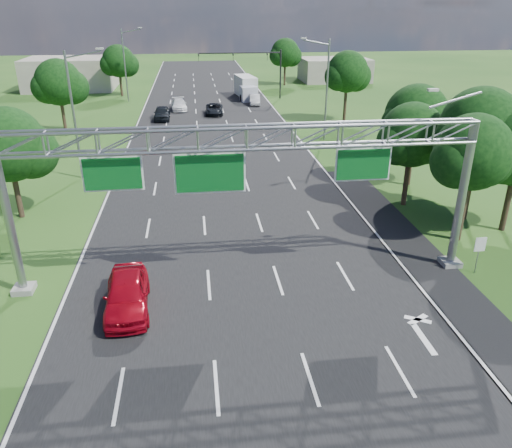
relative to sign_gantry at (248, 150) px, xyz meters
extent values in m
plane|color=#214A16|center=(-0.33, 18.00, -6.89)|extent=(220.00, 220.00, 0.00)
cube|color=black|center=(-0.33, 18.00, -6.89)|extent=(18.00, 180.00, 0.02)
cube|color=black|center=(9.87, 2.00, -6.89)|extent=(3.00, 30.00, 0.02)
cube|color=gray|center=(11.17, 0.00, -6.74)|extent=(1.00, 1.00, 0.30)
cylinder|color=gray|center=(11.17, 0.00, -2.89)|extent=(0.44, 0.44, 8.00)
cube|color=gray|center=(-11.33, 0.00, -6.74)|extent=(1.00, 1.00, 0.30)
cylinder|color=gray|center=(-11.33, 0.00, -2.89)|extent=(0.40, 0.40, 8.00)
cylinder|color=gray|center=(9.97, 0.00, 2.11)|extent=(2.54, 0.12, 0.79)
cube|color=beige|center=(8.77, 0.00, 2.61)|extent=(0.50, 0.22, 0.12)
cube|color=white|center=(-6.33, -0.02, -0.89)|extent=(2.80, 0.05, 1.70)
cube|color=#0A571E|center=(-6.33, -0.08, -0.89)|extent=(2.62, 0.05, 1.52)
cube|color=white|center=(-1.83, -0.02, -1.04)|extent=(3.40, 0.05, 2.00)
cube|color=#0A571E|center=(-1.83, -0.08, -1.04)|extent=(3.22, 0.05, 1.82)
cube|color=white|center=(5.67, -0.02, -0.89)|extent=(2.80, 0.05, 1.70)
cube|color=#0A571E|center=(5.67, -0.08, -0.89)|extent=(2.62, 0.05, 1.52)
cylinder|color=gray|center=(12.07, -1.00, -5.89)|extent=(0.06, 0.06, 2.00)
cube|color=white|center=(12.07, -1.03, -5.19)|extent=(0.60, 0.04, 0.80)
cylinder|color=black|center=(10.67, 53.00, -3.39)|extent=(0.24, 0.24, 7.00)
cylinder|color=black|center=(4.67, 53.00, -0.29)|extent=(12.00, 0.18, 0.18)
imported|color=black|center=(-1.33, 53.00, -0.84)|extent=(0.18, 0.22, 1.10)
imported|color=black|center=(3.67, 53.00, -0.84)|extent=(0.18, 0.22, 1.10)
imported|color=black|center=(8.67, 53.00, -0.84)|extent=(0.18, 0.22, 1.10)
cylinder|color=gray|center=(-11.83, 18.00, -1.89)|extent=(0.20, 0.20, 10.00)
cylinder|color=gray|center=(-10.53, 18.00, 2.81)|extent=(2.78, 0.12, 0.60)
cube|color=beige|center=(-9.23, 18.00, 3.21)|extent=(0.55, 0.22, 0.12)
cylinder|color=gray|center=(-11.83, 53.00, -1.89)|extent=(0.20, 0.20, 10.00)
cylinder|color=gray|center=(-10.53, 53.00, 2.81)|extent=(2.78, 0.12, 0.60)
cube|color=beige|center=(-9.23, 53.00, 3.21)|extent=(0.55, 0.22, 0.12)
cylinder|color=gray|center=(11.17, 28.00, -1.89)|extent=(0.20, 0.20, 10.00)
cylinder|color=gray|center=(9.87, 28.00, 2.81)|extent=(2.78, 0.12, 0.60)
cube|color=beige|center=(8.57, 28.00, 3.21)|extent=(0.55, 0.22, 0.12)
cylinder|color=#2D2116|center=(13.17, 3.00, -5.02)|extent=(0.36, 0.36, 3.74)
sphere|color=black|center=(13.17, 3.00, -1.39)|extent=(4.40, 4.40, 4.40)
sphere|color=black|center=(14.27, 3.40, -1.94)|extent=(3.30, 3.30, 3.30)
sphere|color=black|center=(12.18, 2.70, -1.83)|extent=(3.08, 3.08, 3.08)
cylinder|color=#2D2116|center=(15.17, 6.00, -4.80)|extent=(0.36, 0.36, 4.18)
sphere|color=black|center=(15.17, 6.00, -0.71)|extent=(5.00, 5.00, 5.00)
sphere|color=black|center=(16.42, 6.40, -1.34)|extent=(3.75, 3.75, 3.75)
sphere|color=black|center=(14.04, 5.70, -1.21)|extent=(3.50, 3.50, 3.50)
cylinder|color=#2D2116|center=(12.17, 9.00, -5.24)|extent=(0.36, 0.36, 3.30)
sphere|color=black|center=(12.17, 9.00, -1.83)|extent=(4.40, 4.40, 4.40)
sphere|color=black|center=(13.27, 9.40, -2.38)|extent=(3.30, 3.30, 3.30)
sphere|color=black|center=(11.18, 8.70, -2.27)|extent=(3.08, 3.08, 3.08)
cylinder|color=#2D2116|center=(16.67, 4.00, -5.13)|extent=(0.36, 0.36, 3.52)
sphere|color=black|center=(15.63, 3.70, -1.99)|extent=(3.22, 3.22, 3.22)
cylinder|color=#2D2116|center=(14.17, 13.00, -5.13)|extent=(0.36, 0.36, 3.52)
sphere|color=black|center=(14.17, 13.00, -1.45)|extent=(4.80, 4.80, 4.80)
sphere|color=black|center=(15.37, 13.40, -2.05)|extent=(3.60, 3.60, 3.60)
sphere|color=black|center=(13.09, 12.70, -1.93)|extent=(3.36, 3.36, 3.36)
cylinder|color=#2D2116|center=(-14.33, 10.00, -5.35)|extent=(0.36, 0.36, 3.08)
sphere|color=black|center=(-14.33, 10.00, -1.89)|extent=(4.80, 4.80, 4.80)
sphere|color=black|center=(-13.13, 10.40, -2.49)|extent=(3.60, 3.60, 3.60)
cylinder|color=#2D2116|center=(-16.33, 33.00, -5.02)|extent=(0.36, 0.36, 3.74)
sphere|color=black|center=(-16.33, 33.00, -1.23)|extent=(4.80, 4.80, 4.80)
sphere|color=black|center=(-15.13, 33.40, -1.83)|extent=(3.60, 3.60, 3.60)
sphere|color=black|center=(-17.41, 32.70, -1.71)|extent=(3.36, 3.36, 3.36)
cylinder|color=#2D2116|center=(-13.33, 58.00, -5.24)|extent=(0.36, 0.36, 3.30)
sphere|color=black|center=(-13.33, 58.00, -1.67)|extent=(4.80, 4.80, 4.80)
sphere|color=black|center=(-12.13, 58.40, -2.27)|extent=(3.60, 3.60, 3.60)
sphere|color=black|center=(-14.41, 57.70, -2.15)|extent=(3.36, 3.36, 3.36)
cylinder|color=#2D2116|center=(15.67, 36.00, -4.91)|extent=(0.36, 0.36, 3.96)
sphere|color=black|center=(15.67, 36.00, -1.01)|extent=(4.80, 4.80, 4.80)
sphere|color=black|center=(16.87, 36.40, -1.61)|extent=(3.60, 3.60, 3.60)
sphere|color=black|center=(14.59, 35.70, -1.49)|extent=(3.36, 3.36, 3.36)
cylinder|color=#2D2116|center=(13.67, 66.00, -5.13)|extent=(0.36, 0.36, 3.52)
sphere|color=black|center=(13.67, 66.00, -1.45)|extent=(4.80, 4.80, 4.80)
sphere|color=black|center=(14.87, 66.40, -2.05)|extent=(3.60, 3.60, 3.60)
sphere|color=black|center=(12.59, 65.70, -1.93)|extent=(3.36, 3.36, 3.36)
cube|color=gray|center=(-22.33, 66.00, -4.39)|extent=(14.00, 10.00, 5.00)
cube|color=gray|center=(23.67, 70.00, -4.89)|extent=(12.00, 9.00, 4.00)
imported|color=#A90717|center=(-5.97, -2.25, -6.05)|extent=(2.31, 5.08, 1.69)
imported|color=white|center=(-4.35, 45.90, -6.19)|extent=(2.27, 4.93, 1.40)
imported|color=black|center=(0.22, 42.35, -6.23)|extent=(2.44, 4.88, 1.32)
imported|color=black|center=(-6.34, 39.93, -6.08)|extent=(1.95, 4.75, 1.61)
imported|color=#B8B8B8|center=(6.27, 48.66, -6.22)|extent=(1.75, 4.16, 1.34)
cube|color=silver|center=(5.66, 55.13, -5.28)|extent=(3.14, 6.14, 2.93)
cube|color=silver|center=(5.66, 51.02, -5.82)|extent=(2.53, 2.44, 2.15)
cylinder|color=black|center=(4.59, 51.21, -6.40)|extent=(0.34, 0.98, 0.98)
cylinder|color=black|center=(6.74, 51.21, -6.40)|extent=(0.34, 0.98, 0.98)
cylinder|color=black|center=(4.59, 57.08, -6.40)|extent=(0.34, 0.98, 0.98)
cylinder|color=black|center=(6.74, 57.08, -6.40)|extent=(0.34, 0.98, 0.98)
camera|label=1|loc=(-2.47, -22.74, 6.35)|focal=35.00mm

